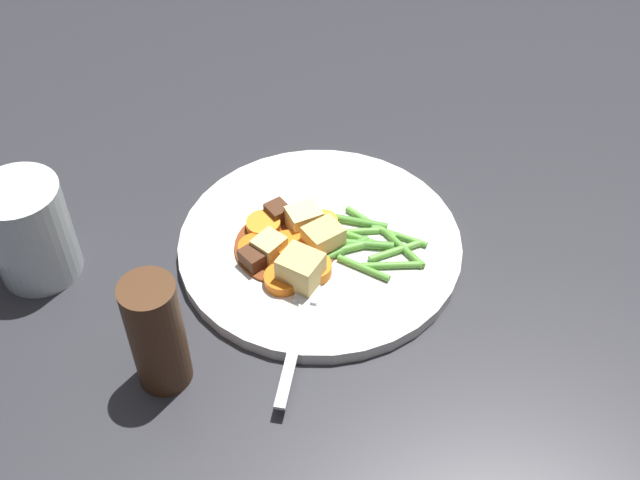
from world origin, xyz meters
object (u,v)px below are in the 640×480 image
at_px(dinner_plate, 320,245).
at_px(potato_chunk_0, 269,247).
at_px(carrot_slice_0, 263,226).
at_px(carrot_slice_1, 256,247).
at_px(carrot_slice_3, 314,269).
at_px(potato_chunk_2, 304,219).
at_px(carrot_slice_5, 283,279).
at_px(potato_chunk_1, 324,238).
at_px(meat_chunk_0, 253,259).
at_px(carrot_slice_2, 323,224).
at_px(water_glass, 30,231).
at_px(meat_chunk_1, 278,213).
at_px(pepper_mill, 157,334).
at_px(fork, 301,321).
at_px(potato_chunk_3, 301,270).
at_px(carrot_slice_4, 289,246).

distance_m(dinner_plate, potato_chunk_0, 0.06).
bearing_deg(dinner_plate, carrot_slice_0, -29.49).
bearing_deg(carrot_slice_1, carrot_slice_3, 137.28).
height_order(carrot_slice_0, potato_chunk_2, potato_chunk_2).
relative_size(carrot_slice_5, potato_chunk_2, 1.12).
bearing_deg(dinner_plate, potato_chunk_1, 95.68).
height_order(dinner_plate, meat_chunk_0, meat_chunk_0).
bearing_deg(carrot_slice_3, carrot_slice_0, -64.74).
relative_size(dinner_plate, carrot_slice_0, 8.22).
bearing_deg(carrot_slice_2, potato_chunk_0, 18.63).
bearing_deg(water_glass, carrot_slice_2, 172.14).
xyz_separation_m(potato_chunk_2, meat_chunk_1, (0.02, -0.02, -0.00)).
bearing_deg(carrot_slice_1, potato_chunk_1, 167.95).
bearing_deg(meat_chunk_1, potato_chunk_1, 123.92).
xyz_separation_m(carrot_slice_1, potato_chunk_2, (-0.05, -0.02, 0.01)).
relative_size(carrot_slice_3, potato_chunk_0, 1.26).
relative_size(meat_chunk_1, pepper_mill, 0.19).
relative_size(potato_chunk_0, meat_chunk_0, 1.16).
bearing_deg(fork, carrot_slice_0, -87.59).
bearing_deg(meat_chunk_1, meat_chunk_0, 54.78).
distance_m(meat_chunk_0, pepper_mill, 0.14).
bearing_deg(carrot_slice_2, potato_chunk_1, 76.56).
relative_size(potato_chunk_0, water_glass, 0.26).
distance_m(carrot_slice_1, carrot_slice_5, 0.05).
xyz_separation_m(potato_chunk_3, meat_chunk_1, (0.00, -0.09, -0.01)).
bearing_deg(water_glass, meat_chunk_0, 161.34).
bearing_deg(carrot_slice_4, carrot_slice_2, -154.52).
bearing_deg(carrot_slice_2, fork, 63.95).
xyz_separation_m(potato_chunk_1, fork, (0.05, 0.08, -0.01)).
bearing_deg(pepper_mill, meat_chunk_1, -133.22).
bearing_deg(potato_chunk_1, carrot_slice_2, -103.44).
bearing_deg(fork, meat_chunk_1, -95.35).
xyz_separation_m(carrot_slice_2, water_glass, (0.28, -0.04, 0.03)).
height_order(carrot_slice_0, potato_chunk_0, potato_chunk_0).
xyz_separation_m(carrot_slice_5, potato_chunk_3, (-0.02, 0.00, 0.01)).
distance_m(dinner_plate, carrot_slice_5, 0.07).
bearing_deg(meat_chunk_0, carrot_slice_5, 126.21).
distance_m(carrot_slice_5, potato_chunk_3, 0.02).
xyz_separation_m(carrot_slice_1, carrot_slice_5, (-0.02, 0.05, -0.00)).
distance_m(potato_chunk_3, water_glass, 0.26).
height_order(dinner_plate, fork, fork).
distance_m(carrot_slice_3, fork, 0.06).
height_order(dinner_plate, carrot_slice_3, carrot_slice_3).
relative_size(dinner_plate, carrot_slice_5, 7.89).
bearing_deg(potato_chunk_2, potato_chunk_0, 32.23).
bearing_deg(potato_chunk_1, carrot_slice_5, 33.22).
xyz_separation_m(carrot_slice_5, potato_chunk_0, (0.00, -0.04, 0.01)).
distance_m(carrot_slice_0, fork, 0.12).
xyz_separation_m(carrot_slice_5, fork, (-0.00, 0.05, -0.00)).
bearing_deg(potato_chunk_2, potato_chunk_3, 72.23).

